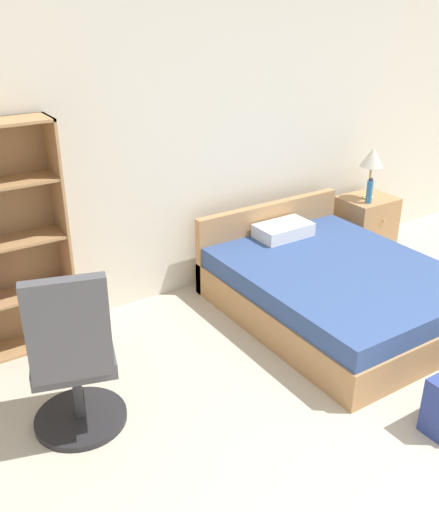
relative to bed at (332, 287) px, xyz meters
name	(u,v)px	position (x,y,z in m)	size (l,w,h in m)	color
wall_back	(215,141)	(-0.46, 1.08, 1.06)	(9.00, 0.06, 2.60)	silver
bed	(332,287)	(0.00, 0.00, 0.00)	(1.55, 1.95, 0.71)	#AD7F51
office_chair	(74,363)	(-2.28, -0.25, 0.27)	(0.60, 0.67, 1.14)	#232326
nightstand	(365,225)	(1.15, 0.75, 0.05)	(0.53, 0.46, 0.58)	#AD7F51
table_lamp	(372,159)	(1.13, 0.73, 0.75)	(0.23, 0.23, 0.52)	tan
water_bottle	(369,191)	(1.04, 0.64, 0.46)	(0.06, 0.06, 0.25)	teal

